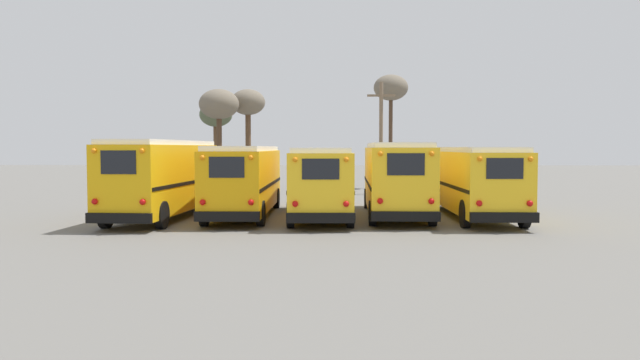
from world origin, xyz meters
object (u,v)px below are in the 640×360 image
Objects in this scene: school_bus_3 at (396,177)px; bare_tree_2 at (391,90)px; school_bus_2 at (320,180)px; bare_tree_1 at (248,106)px; bare_tree_3 at (219,106)px; school_bus_4 at (473,179)px; utility_pole at (381,135)px; bare_tree_0 at (216,117)px; school_bus_1 at (245,178)px; school_bus_0 at (163,176)px.

school_bus_3 is 19.85m from bare_tree_2.
school_bus_2 is 18.50m from bare_tree_1.
bare_tree_3 is at bearing 115.68° from school_bus_2.
school_bus_4 is at bearing -46.36° from bare_tree_3.
bare_tree_3 reaches higher than school_bus_4.
bare_tree_1 is (-9.12, 3.30, 2.13)m from utility_pole.
bare_tree_1 is (3.15, -4.43, 0.57)m from bare_tree_0.
utility_pole is at bearing -6.67° from bare_tree_3.
school_bus_1 is 1.38× the size of utility_pole.
bare_tree_2 is (1.11, 5.97, 3.44)m from utility_pole.
school_bus_3 is (6.65, 0.17, 0.07)m from school_bus_1.
school_bus_3 is 1.41× the size of bare_tree_3.
bare_tree_0 is (-12.06, 20.78, 3.65)m from school_bus_3.
school_bus_1 reaches higher than school_bus_2.
utility_pole is 1.04× the size of bare_tree_3.
bare_tree_2 is (1.32, 19.02, 5.53)m from school_bus_3.
school_bus_4 is 1.42× the size of utility_pole.
bare_tree_2 is (10.23, 2.66, 1.31)m from bare_tree_1.
utility_pole is 14.59m from bare_tree_0.
bare_tree_2 is (4.64, 19.76, 5.63)m from school_bus_2.
school_bus_4 is (6.65, 0.49, 0.02)m from school_bus_2.
utility_pole is at bearing 103.17° from school_bus_4.
school_bus_3 is at bearing 1.48° from school_bus_1.
bare_tree_2 reaches higher than utility_pole.
school_bus_2 is 14.41m from utility_pole.
bare_tree_2 is at bearing 67.45° from school_bus_1.
school_bus_2 is 1.14× the size of bare_tree_2.
school_bus_0 is 3.49m from school_bus_1.
bare_tree_3 is (-1.66, -2.04, -0.17)m from bare_tree_1.
bare_tree_1 is 1.03× the size of bare_tree_3.
bare_tree_3 reaches higher than school_bus_2.
utility_pole reaches higher than school_bus_4.
school_bus_2 is at bearing -103.22° from bare_tree_2.
bare_tree_3 is at bearing 92.17° from school_bus_0.
bare_tree_1 is at bearing 126.37° from school_bus_4.
school_bus_2 is 0.98× the size of school_bus_3.
school_bus_3 is at bearing -61.43° from bare_tree_1.
utility_pole is (10.18, 14.28, 2.02)m from school_bus_0.
school_bus_0 reaches higher than school_bus_2.
utility_pole is at bearing 75.63° from school_bus_2.
school_bus_2 is at bearing -64.32° from bare_tree_3.
school_bus_2 is at bearing -67.91° from bare_tree_0.
bare_tree_1 is at bearing -54.53° from bare_tree_0.
school_bus_4 is at bearing -0.44° from school_bus_1.
bare_tree_0 is at bearing 120.12° from school_bus_3.
bare_tree_0 is 0.92× the size of bare_tree_1.
school_bus_3 is at bearing -93.97° from bare_tree_2.
school_bus_2 is at bearing -9.75° from school_bus_1.
school_bus_1 is 21.96m from bare_tree_0.
bare_tree_1 reaches higher than school_bus_3.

